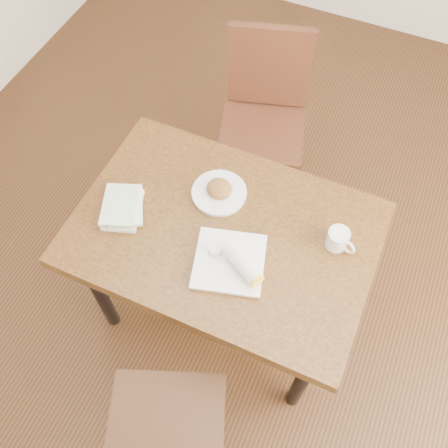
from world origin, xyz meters
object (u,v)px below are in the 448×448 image
at_px(plate_scone, 219,191).
at_px(book_stack, 123,207).
at_px(table, 224,242).
at_px(chair_far, 264,110).
at_px(plate_burrito, 234,262).
at_px(coffee_mug, 338,239).

bearing_deg(plate_scone, book_stack, -144.21).
xyz_separation_m(table, chair_far, (-0.15, 0.84, -0.11)).
bearing_deg(table, plate_burrito, -52.90).
bearing_deg(coffee_mug, table, -164.29).
distance_m(plate_scone, book_stack, 0.38).
relative_size(plate_burrito, book_stack, 1.31).
height_order(table, coffee_mug, coffee_mug).
bearing_deg(plate_scone, coffee_mug, -3.61).
bearing_deg(plate_burrito, plate_scone, 123.55).
xyz_separation_m(plate_burrito, book_stack, (-0.49, 0.05, -0.00)).
height_order(plate_scone, coffee_mug, coffee_mug).
bearing_deg(chair_far, coffee_mug, -52.27).
distance_m(chair_far, coffee_mug, 0.95).
xyz_separation_m(coffee_mug, book_stack, (-0.81, -0.19, -0.02)).
bearing_deg(book_stack, table, 10.87).
bearing_deg(coffee_mug, chair_far, 127.73).
xyz_separation_m(chair_far, plate_burrito, (0.24, -0.96, 0.23)).
bearing_deg(plate_burrito, table, 127.10).
bearing_deg(chair_far, plate_burrito, -75.87).
height_order(table, book_stack, book_stack).
bearing_deg(plate_scone, plate_burrito, -56.45).
distance_m(chair_far, plate_scone, 0.73).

